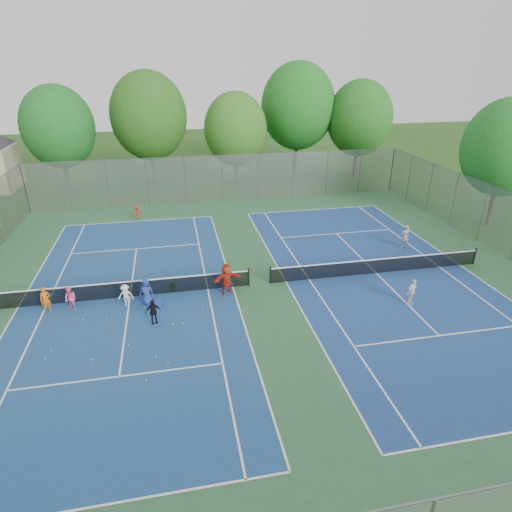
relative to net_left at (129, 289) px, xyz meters
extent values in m
plane|color=#234C17|center=(7.00, 0.00, -0.46)|extent=(120.00, 120.00, 0.00)
cube|color=#2A5A36|center=(7.00, 0.00, -0.45)|extent=(32.00, 32.00, 0.01)
cube|color=navy|center=(0.00, 0.00, -0.44)|extent=(10.97, 23.77, 0.01)
cube|color=navy|center=(14.00, 0.00, -0.44)|extent=(10.97, 23.77, 0.01)
cube|color=black|center=(0.00, 0.00, 0.00)|extent=(12.87, 0.10, 0.91)
cube|color=black|center=(14.00, 0.00, 0.00)|extent=(12.87, 0.10, 0.91)
cube|color=gray|center=(7.00, 16.00, 1.54)|extent=(32.00, 0.10, 4.00)
cylinder|color=#443326|center=(-7.00, 22.00, 1.29)|extent=(0.36, 0.36, 3.50)
ellipsoid|color=#1A5A1E|center=(-7.00, 22.00, 5.45)|extent=(6.40, 6.40, 7.36)
cylinder|color=#443326|center=(1.00, 23.00, 1.47)|extent=(0.36, 0.36, 3.85)
ellipsoid|color=#275618|center=(1.00, 23.00, 6.10)|extent=(7.20, 7.20, 8.28)
cylinder|color=#443326|center=(9.00, 21.00, 1.12)|extent=(0.36, 0.36, 3.15)
ellipsoid|color=#30651D|center=(9.00, 21.00, 4.95)|extent=(6.00, 6.00, 6.90)
cylinder|color=#443326|center=(16.00, 24.00, 1.65)|extent=(0.36, 0.36, 4.20)
ellipsoid|color=#1C621C|center=(16.00, 24.00, 6.59)|extent=(7.60, 7.60, 8.74)
cylinder|color=#443326|center=(22.00, 22.00, 1.29)|extent=(0.36, 0.36, 3.50)
ellipsoid|color=#215D1B|center=(22.00, 22.00, 5.52)|extent=(6.60, 6.60, 7.59)
cylinder|color=#443326|center=(26.00, 6.00, 1.29)|extent=(0.36, 0.36, 3.50)
ellipsoid|color=#1C6220|center=(26.00, 6.00, 5.29)|extent=(6.00, 6.00, 6.90)
cube|color=#1832B5|center=(1.45, -1.21, -0.29)|extent=(0.39, 0.39, 0.32)
cube|color=#238326|center=(2.23, 0.29, -0.19)|extent=(0.32, 0.32, 0.53)
imported|color=#D36513|center=(-3.91, -0.67, 0.22)|extent=(0.55, 0.42, 1.34)
imported|color=pink|center=(-2.74, -0.72, 0.17)|extent=(0.76, 0.71, 1.25)
imported|color=silver|center=(-0.08, -0.89, 0.15)|extent=(0.83, 0.54, 1.21)
imported|color=black|center=(1.30, -2.77, 0.17)|extent=(0.78, 0.44, 1.25)
imported|color=navy|center=(0.95, -0.94, 0.26)|extent=(0.78, 0.59, 1.43)
imported|color=red|center=(5.09, -0.60, 0.41)|extent=(1.68, 0.99, 1.72)
imported|color=#A52417|center=(-0.21, 12.54, 0.07)|extent=(0.78, 0.63, 1.05)
imported|color=gray|center=(17.49, 3.18, 0.33)|extent=(0.58, 0.38, 1.58)
imported|color=silver|center=(14.13, -3.59, 0.26)|extent=(0.91, 0.71, 1.44)
sphere|color=#B6D832|center=(0.23, -4.42, -0.42)|extent=(0.07, 0.07, 0.07)
sphere|color=gold|center=(-3.13, -4.68, -0.42)|extent=(0.07, 0.07, 0.07)
sphere|color=#AAC72E|center=(3.66, -1.88, -0.42)|extent=(0.07, 0.07, 0.07)
sphere|color=#AFD431|center=(-1.22, -5.16, -0.42)|extent=(0.07, 0.07, 0.07)
sphere|color=#B9D631|center=(1.90, -5.96, -0.42)|extent=(0.07, 0.07, 0.07)
sphere|color=#AECB2F|center=(-0.98, -1.85, -0.42)|extent=(0.07, 0.07, 0.07)
sphere|color=#BED431|center=(-2.06, -1.90, -0.42)|extent=(0.07, 0.07, 0.07)
sphere|color=yellow|center=(1.06, -6.88, -0.42)|extent=(0.07, 0.07, 0.07)
sphere|color=#AFC72E|center=(-3.01, -4.11, -0.42)|extent=(0.07, 0.07, 0.07)
sphere|color=#D6F238|center=(2.16, -3.14, -0.42)|extent=(0.07, 0.07, 0.07)
sphere|color=yellow|center=(1.41, -5.46, -0.42)|extent=(0.07, 0.07, 0.07)
sphere|color=#B1D932|center=(2.63, -3.13, -0.42)|extent=(0.07, 0.07, 0.07)
camera|label=1|loc=(2.69, -20.55, 10.95)|focal=30.00mm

